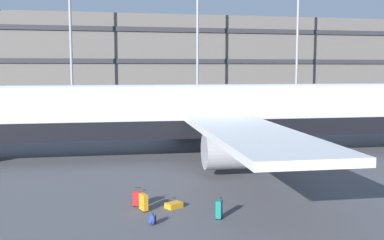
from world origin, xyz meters
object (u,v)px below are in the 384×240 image
suitcase_scuffed (138,198)px  suitcase_small (174,205)px  airliner (203,114)px  backpack_purple (152,220)px  suitcase_silver (144,202)px  suitcase_black (219,209)px

suitcase_scuffed → suitcase_small: size_ratio=1.05×
airliner → backpack_purple: bearing=-110.8°
suitcase_silver → airliner: bearing=65.7°
airliner → suitcase_silver: bearing=-114.3°
suitcase_small → backpack_purple: bearing=-120.7°
suitcase_silver → suitcase_black: suitcase_silver is taller
suitcase_scuffed → suitcase_silver: bearing=-77.0°
suitcase_scuffed → backpack_purple: size_ratio=1.78×
suitcase_scuffed → backpack_purple: 2.61m
suitcase_silver → backpack_purple: (0.14, -1.84, -0.18)m
suitcase_silver → suitcase_black: size_ratio=1.06×
suitcase_black → backpack_purple: bearing=-175.4°
airliner → suitcase_scuffed: size_ratio=48.11×
suitcase_scuffed → backpack_purple: bearing=-83.1°
suitcase_black → suitcase_scuffed: (-3.09, 2.36, -0.05)m
suitcase_silver → suitcase_black: (2.91, -1.61, 0.01)m
airliner → suitcase_scuffed: bearing=-116.4°
suitcase_silver → suitcase_scuffed: suitcase_silver is taller
suitcase_small → backpack_purple: size_ratio=1.71×
airliner → backpack_purple: airliner is taller
suitcase_scuffed → suitcase_small: (1.52, -0.56, -0.24)m
suitcase_silver → backpack_purple: 1.85m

